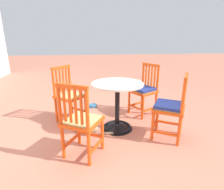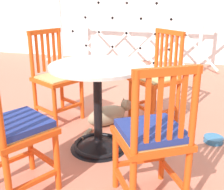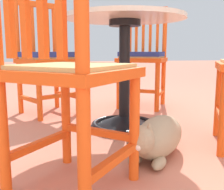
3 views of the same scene
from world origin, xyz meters
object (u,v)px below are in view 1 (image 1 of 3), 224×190
(orange_chair_tucked_in, at_px, (69,96))
(tabby_cat, at_px, (84,126))
(cafe_table, at_px, (117,111))
(orange_chair_near_fence, at_px, (144,90))
(orange_chair_by_planter, at_px, (81,122))
(pet_water_bowl, at_px, (93,106))
(orange_chair_at_corner, at_px, (170,108))

(orange_chair_tucked_in, xyz_separation_m, tabby_cat, (-0.42, -0.24, -0.34))
(cafe_table, relative_size, orange_chair_near_fence, 0.83)
(orange_chair_by_planter, xyz_separation_m, tabby_cat, (0.57, 0.00, -0.34))
(orange_chair_tucked_in, bearing_deg, tabby_cat, -150.25)
(orange_chair_by_planter, xyz_separation_m, pet_water_bowl, (1.57, -0.14, -0.41))
(orange_chair_by_planter, distance_m, pet_water_bowl, 1.62)
(cafe_table, bearing_deg, orange_chair_tucked_in, 62.79)
(orange_chair_tucked_in, bearing_deg, orange_chair_at_corner, -116.75)
(orange_chair_tucked_in, height_order, pet_water_bowl, orange_chair_tucked_in)
(orange_chair_at_corner, bearing_deg, orange_chair_near_fence, 8.62)
(orange_chair_at_corner, height_order, orange_chair_tucked_in, same)
(cafe_table, xyz_separation_m, orange_chair_tucked_in, (0.39, 0.75, 0.15))
(cafe_table, height_order, orange_chair_tucked_in, orange_chair_tucked_in)
(cafe_table, relative_size, pet_water_bowl, 4.47)
(orange_chair_near_fence, relative_size, pet_water_bowl, 5.36)
(orange_chair_at_corner, relative_size, orange_chair_by_planter, 1.00)
(orange_chair_tucked_in, bearing_deg, cafe_table, -117.21)
(cafe_table, height_order, orange_chair_near_fence, orange_chair_near_fence)
(tabby_cat, bearing_deg, orange_chair_by_planter, -179.80)
(cafe_table, xyz_separation_m, orange_chair_near_fence, (0.52, -0.55, 0.16))
(orange_chair_at_corner, bearing_deg, orange_chair_by_planter, 103.09)
(orange_chair_at_corner, relative_size, orange_chair_tucked_in, 1.00)
(orange_chair_by_planter, distance_m, tabby_cat, 0.67)
(cafe_table, distance_m, orange_chair_tucked_in, 0.86)
(orange_chair_at_corner, bearing_deg, tabby_cat, 75.98)
(orange_chair_near_fence, distance_m, orange_chair_by_planter, 1.55)
(orange_chair_at_corner, bearing_deg, cafe_table, 63.76)
(cafe_table, relative_size, orange_chair_tucked_in, 0.83)
(tabby_cat, xyz_separation_m, pet_water_bowl, (0.99, -0.14, -0.07))
(orange_chair_near_fence, distance_m, orange_chair_tucked_in, 1.31)
(orange_chair_at_corner, distance_m, orange_chair_near_fence, 0.86)
(tabby_cat, relative_size, pet_water_bowl, 3.99)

